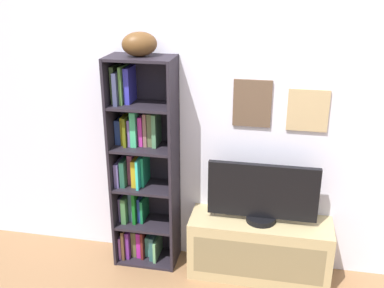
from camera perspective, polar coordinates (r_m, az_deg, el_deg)
back_wall at (r=3.31m, az=5.18°, el=3.92°), size 4.80×0.08×2.46m
bookshelf at (r=3.48m, az=-6.61°, el=-3.29°), size 0.49×0.30×1.66m
football at (r=3.16m, az=-6.71°, el=12.52°), size 0.29×0.26×0.17m
tv_stand at (r=3.54m, az=8.53°, el=-12.96°), size 1.06×0.35×0.47m
television at (r=3.31m, az=8.96°, el=-6.31°), size 0.80×0.22×0.46m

